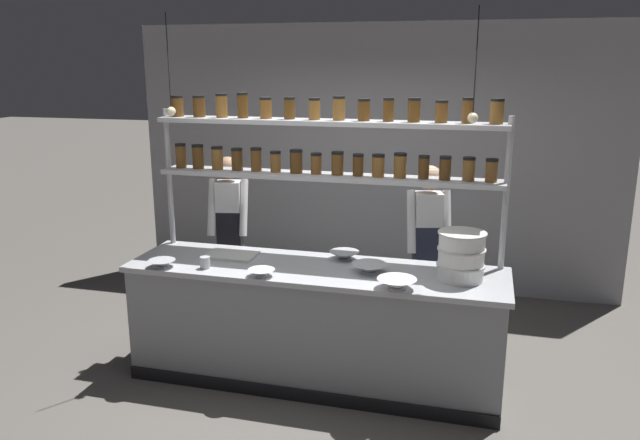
% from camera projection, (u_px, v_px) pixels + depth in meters
% --- Properties ---
extents(ground_plane, '(40.00, 40.00, 0.00)m').
position_uv_depth(ground_plane, '(315.00, 378.00, 4.92)').
color(ground_plane, '#5B5651').
extents(back_wall, '(5.27, 0.12, 2.82)m').
position_uv_depth(back_wall, '(371.00, 158.00, 6.74)').
color(back_wall, '#939399').
rests_on(back_wall, ground_plane).
extents(prep_counter, '(2.87, 0.76, 0.92)m').
position_uv_depth(prep_counter, '(315.00, 324.00, 4.81)').
color(prep_counter, gray).
rests_on(prep_counter, ground_plane).
extents(spice_shelf_unit, '(2.75, 0.28, 2.19)m').
position_uv_depth(spice_shelf_unit, '(325.00, 152.00, 4.81)').
color(spice_shelf_unit, '#B7BABF').
rests_on(spice_shelf_unit, ground_plane).
extents(chef_left, '(0.40, 0.33, 1.60)m').
position_uv_depth(chef_left, '(230.00, 231.00, 5.73)').
color(chef_left, black).
rests_on(chef_left, ground_plane).
extents(chef_center, '(0.41, 0.33, 1.61)m').
position_uv_depth(chef_center, '(427.00, 247.00, 5.20)').
color(chef_center, black).
rests_on(chef_center, ground_plane).
extents(container_stack, '(0.34, 0.34, 0.35)m').
position_uv_depth(container_stack, '(461.00, 256.00, 4.38)').
color(container_stack, white).
rests_on(container_stack, prep_counter).
extents(cutting_board, '(0.40, 0.26, 0.02)m').
position_uv_depth(cutting_board, '(231.00, 255.00, 4.95)').
color(cutting_board, silver).
rests_on(cutting_board, prep_counter).
extents(prep_bowl_near_left, '(0.27, 0.27, 0.07)m').
position_uv_depth(prep_bowl_near_left, '(397.00, 284.00, 4.24)').
color(prep_bowl_near_left, white).
rests_on(prep_bowl_near_left, prep_counter).
extents(prep_bowl_center_front, '(0.26, 0.26, 0.07)m').
position_uv_depth(prep_bowl_center_front, '(369.00, 268.00, 4.56)').
color(prep_bowl_center_front, silver).
rests_on(prep_bowl_center_front, prep_counter).
extents(prep_bowl_center_back, '(0.24, 0.24, 0.06)m').
position_uv_depth(prep_bowl_center_back, '(344.00, 255.00, 4.88)').
color(prep_bowl_center_back, '#B2B7BC').
rests_on(prep_bowl_center_back, prep_counter).
extents(prep_bowl_near_right, '(0.20, 0.20, 0.05)m').
position_uv_depth(prep_bowl_near_right, '(261.00, 273.00, 4.49)').
color(prep_bowl_near_right, white).
rests_on(prep_bowl_near_right, prep_counter).
extents(prep_bowl_far_left, '(0.21, 0.21, 0.06)m').
position_uv_depth(prep_bowl_far_left, '(162.00, 264.00, 4.69)').
color(prep_bowl_far_left, '#B2B7BC').
rests_on(prep_bowl_far_left, prep_counter).
extents(serving_cup_front, '(0.08, 0.08, 0.09)m').
position_uv_depth(serving_cup_front, '(205.00, 263.00, 4.66)').
color(serving_cup_front, '#B2B7BC').
rests_on(serving_cup_front, prep_counter).
extents(pendant_light_row, '(2.29, 0.07, 0.75)m').
position_uv_depth(pendant_light_row, '(312.00, 108.00, 4.41)').
color(pendant_light_row, black).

